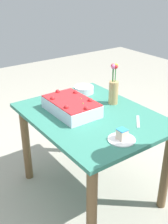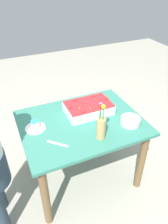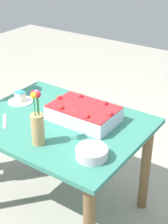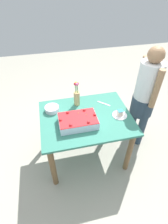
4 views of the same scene
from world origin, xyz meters
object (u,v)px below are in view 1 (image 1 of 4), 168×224
Objects in this scene: sheet_cake at (71,106)px; cake_knife at (138,121)px; serving_plate_with_slice at (122,137)px; fruit_bowl at (84,90)px; flower_vase at (114,89)px.

sheet_cake is 0.52m from cake_knife.
serving_plate_with_slice is 1.02× the size of fruit_bowl.
cake_knife is at bearing 113.63° from serving_plate_with_slice.
cake_knife is (0.42, 0.31, -0.05)m from sheet_cake.
sheet_cake is 0.42m from fruit_bowl.
fruit_bowl is (-0.81, 0.28, 0.01)m from serving_plate_with_slice.
serving_plate_with_slice is 0.97× the size of cake_knife.
sheet_cake is 0.54m from serving_plate_with_slice.
flower_vase reaches higher than sheet_cake.
sheet_cake reaches higher than serving_plate_with_slice.
cake_knife is at bearing -10.58° from flower_vase.
cake_knife is at bearing -0.63° from fruit_bowl.
serving_plate_with_slice is 0.54× the size of flower_vase.
serving_plate_with_slice is (0.54, 0.04, -0.03)m from sheet_cake.
fruit_bowl reaches higher than cake_knife.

